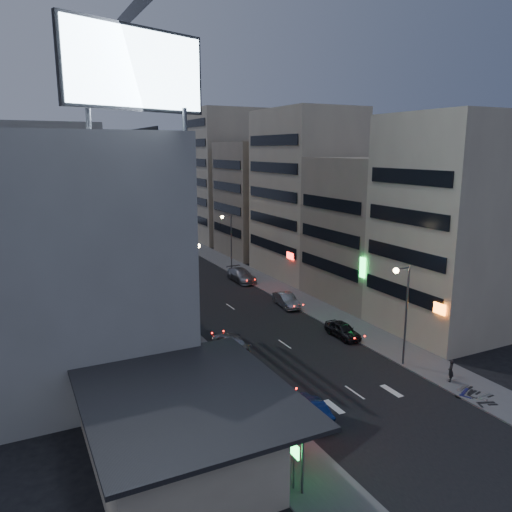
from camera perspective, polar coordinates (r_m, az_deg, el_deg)
ground at (r=34.64m, az=15.42°, el=-17.53°), size 180.00×180.00×0.00m
sidewalk_left at (r=56.12m, az=-12.15°, el=-5.62°), size 4.00×120.00×0.12m
sidewalk_right at (r=61.76m, az=2.39°, el=-3.71°), size 4.00×120.00×0.12m
food_court at (r=29.07m, az=-9.52°, el=-18.91°), size 11.00×13.00×3.88m
white_building at (r=42.90m, az=-20.97°, el=0.70°), size 14.00×24.00×18.00m
shophouse_near at (r=48.81m, az=21.08°, el=3.19°), size 10.00×11.00×20.00m
shophouse_mid at (r=57.71m, az=12.88°, el=2.94°), size 11.00×12.00×16.00m
shophouse_far at (r=67.55m, az=5.65°, el=7.05°), size 10.00×14.00×22.00m
far_left_a at (r=67.55m, az=-21.97°, el=5.38°), size 11.00×10.00×20.00m
far_left_b at (r=80.69m, az=-22.98°, el=4.47°), size 12.00×10.00×15.00m
far_right_a at (r=81.00m, az=0.26°, el=6.52°), size 11.00×12.00×18.00m
far_right_b at (r=93.65m, az=-3.37°, el=9.09°), size 12.00×12.00×24.00m
billboard at (r=33.25m, az=-13.50°, el=20.05°), size 9.52×3.75×6.20m
street_lamp_right_near at (r=40.35m, az=16.46°, el=-5.00°), size 1.60×0.44×8.02m
street_lamp_left at (r=47.85m, az=-7.58°, el=-1.93°), size 1.60×0.44×8.02m
street_lamp_right_far at (r=68.47m, az=-3.16°, el=2.40°), size 1.60×0.44×8.02m
parked_car_right_near at (r=46.80m, az=9.88°, el=-8.31°), size 1.71×4.14×1.40m
parked_car_right_mid at (r=54.85m, az=3.48°, el=-5.04°), size 2.07×4.64×1.48m
parked_car_left at (r=59.76m, az=-9.16°, el=-3.81°), size 2.45×4.85×1.32m
parked_car_right_far at (r=65.00m, az=-1.68°, el=-2.21°), size 2.31×5.64×1.64m
road_car_blue at (r=33.41m, az=6.03°, el=-16.95°), size 1.73×4.30×1.39m
road_car_silver at (r=42.97m, az=-2.98°, el=-9.91°), size 2.68×5.61×1.58m
person at (r=40.22m, az=21.37°, el=-12.12°), size 0.71×0.71×1.66m
scooter_black_a at (r=38.54m, az=25.62°, el=-14.02°), size 1.27×1.95×1.13m
scooter_silver_a at (r=39.60m, az=25.09°, el=-13.33°), size 0.64×1.71×1.03m
scooter_blue at (r=39.65m, az=22.88°, el=-12.93°), size 1.47×2.14×1.25m
scooter_black_b at (r=39.67m, az=23.78°, el=-13.14°), size 0.98×1.84×1.07m
scooter_silver_b at (r=40.21m, az=22.93°, el=-12.61°), size 1.09×2.06×1.20m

